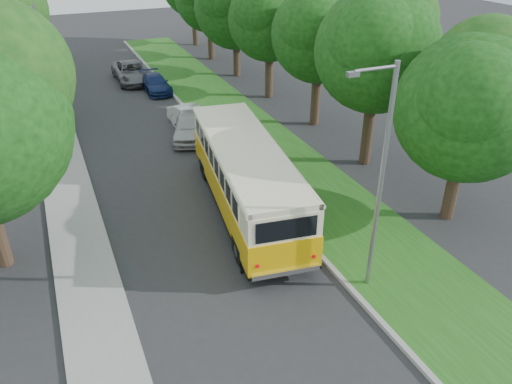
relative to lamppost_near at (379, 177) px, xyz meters
name	(u,v)px	position (x,y,z in m)	size (l,w,h in m)	color
ground	(229,275)	(-4.21, 2.50, -4.37)	(120.00, 120.00, 0.00)	#2B2B2E
curb	(263,193)	(-0.61, 7.50, -4.29)	(0.20, 70.00, 0.15)	gray
grass_verge	(307,184)	(1.74, 7.50, -4.30)	(4.50, 70.00, 0.13)	#215416
sidewalk	(77,233)	(-9.01, 7.50, -4.31)	(2.20, 70.00, 0.12)	gray
treeline	(171,18)	(-1.06, 20.49, 1.56)	(24.27, 41.91, 9.46)	#332319
lamppost_near	(379,177)	(0.00, 0.00, 0.00)	(1.71, 0.16, 8.00)	gray
lamppost_far	(44,69)	(-8.91, 18.50, -0.25)	(1.71, 0.16, 7.50)	gray
warning_sign	(63,135)	(-8.71, 14.48, -2.66)	(0.56, 0.10, 2.50)	gray
vintage_bus	(246,179)	(-1.89, 6.39, -2.75)	(2.80, 10.87, 3.23)	#FBBB07
car_silver	(189,126)	(-1.76, 15.43, -3.61)	(1.79, 4.46, 1.52)	#ACABB0
car_white	(192,118)	(-1.21, 16.83, -3.71)	(1.39, 4.00, 1.32)	silver
car_blue	(155,83)	(-1.50, 24.96, -3.75)	(1.73, 4.25, 1.23)	navy
car_grey	(132,72)	(-2.58, 28.25, -3.61)	(2.50, 5.42, 1.51)	#585B5F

